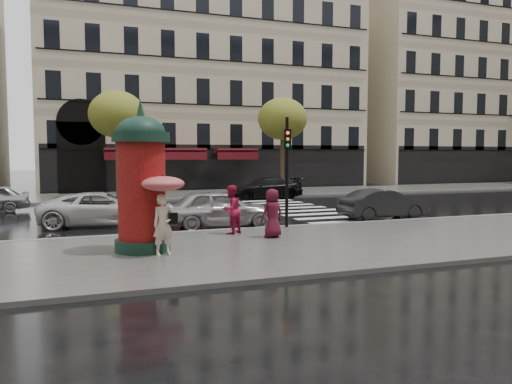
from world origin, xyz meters
name	(u,v)px	position (x,y,z in m)	size (l,w,h in m)	color
ground	(243,248)	(0.00, 0.00, 0.00)	(160.00, 160.00, 0.00)	black
near_sidewalk	(249,249)	(0.00, -0.50, 0.06)	(90.00, 7.00, 0.12)	#474744
far_sidewalk	(149,196)	(0.00, 19.00, 0.06)	(90.00, 6.00, 0.12)	#474744
near_kerb	(215,231)	(0.00, 3.00, 0.07)	(90.00, 0.25, 0.14)	slate
far_kerb	(156,200)	(0.00, 16.00, 0.07)	(90.00, 0.25, 0.14)	slate
zebra_crossing	(293,208)	(6.00, 9.60, 0.01)	(3.60, 11.75, 0.01)	silver
bldg_far_corner	(198,57)	(6.00, 30.00, 11.31)	(26.00, 14.00, 22.90)	#B7A88C
bldg_far_right	(452,75)	(34.00, 30.00, 11.31)	(24.00, 14.00, 22.90)	#B7A88C
tree_far_left	(117,115)	(-2.00, 18.00, 5.17)	(3.40, 3.40, 6.64)	#38281C
tree_far_right	(282,119)	(9.00, 18.00, 5.17)	(3.40, 3.40, 6.64)	#38281C
woman_umbrella	(163,201)	(-2.46, -0.76, 1.53)	(1.12, 1.12, 2.15)	beige
woman_red	(231,210)	(0.25, 1.97, 0.93)	(0.79, 0.62, 1.63)	#A11336
man_burgundy	(272,213)	(1.27, 0.82, 0.90)	(0.76, 0.49, 1.55)	#4A0E1F
morris_column	(142,179)	(-2.90, 0.03, 2.11)	(1.54, 1.54, 4.15)	#112E23
traffic_light	(287,161)	(2.61, 2.73, 2.53)	(0.29, 0.39, 3.98)	black
car_silver	(219,208)	(0.49, 4.20, 0.73)	(1.73, 4.30, 1.46)	#A9A8AD
car_darkgrey	(384,204)	(7.78, 4.20, 0.64)	(1.36, 3.89, 1.28)	black
car_white	(102,209)	(-3.61, 6.28, 0.66)	(2.17, 4.71, 1.31)	silver
car_black	(265,188)	(6.56, 15.00, 0.68)	(1.90, 4.67, 1.36)	black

